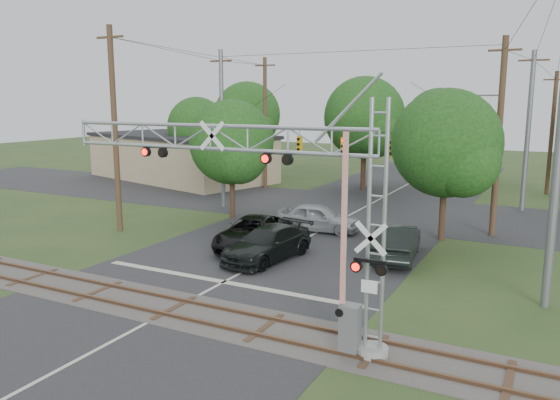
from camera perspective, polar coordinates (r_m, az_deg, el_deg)
The scene contains 14 objects.
ground at distance 20.45m, azimuth -14.55°, elevation -12.82°, with size 160.00×160.00×0.00m, color #2D451F.
road_main at distance 28.19m, azimuth -0.85°, elevation -5.94°, with size 14.00×90.00×0.02m, color #262628.
road_cross at distance 40.72m, azimuth 8.51°, elevation -0.93°, with size 90.00×12.00×0.02m, color #262628.
railroad_track at distance 21.84m, azimuth -11.00°, elevation -11.05°, with size 90.00×3.20×0.17m.
crossing_gantry at distance 17.85m, azimuth -1.19°, elevation 0.90°, with size 12.52×1.03×8.04m.
traffic_signal_span at distance 35.92m, azimuth 8.08°, elevation 6.62°, with size 19.34×0.36×11.50m.
pickup_black at distance 29.72m, azimuth -2.90°, elevation -3.44°, with size 2.78×6.03×1.68m, color black.
car_dark at distance 27.52m, azimuth -1.31°, elevation -4.59°, with size 2.32×5.70×1.65m, color black.
sedan_silver at distance 33.46m, azimuth 4.04°, elevation -1.85°, with size 2.01×4.99×1.70m, color #919397.
suv_dark at distance 28.27m, azimuth 12.12°, elevation -4.27°, with size 1.89×5.43×1.79m, color black.
commercial_building at distance 56.45m, azimuth -10.35°, elevation 4.50°, with size 21.39×14.79×4.55m.
streetlight at distance 39.56m, azimuth 21.62°, elevation 5.01°, with size 2.25×0.23×8.44m.
utility_poles at distance 37.24m, azimuth 11.68°, elevation 7.47°, with size 25.77×28.90×14.35m.
treeline at distance 46.62m, azimuth 12.38°, elevation 7.67°, with size 53.86×27.65×10.07m.
Camera 1 is at (12.80, -13.83, 7.96)m, focal length 35.00 mm.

